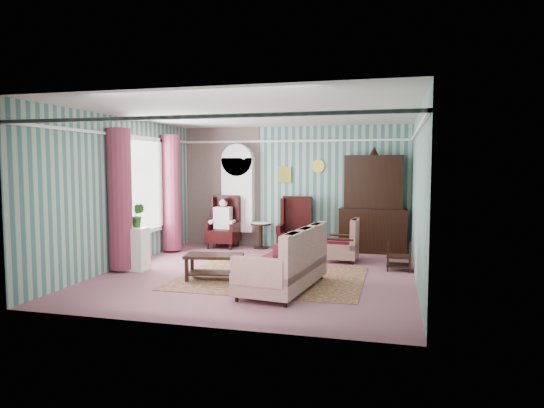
% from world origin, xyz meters
% --- Properties ---
extents(floor, '(6.00, 6.00, 0.00)m').
position_xyz_m(floor, '(0.00, 0.00, 0.00)').
color(floor, '#925565').
rests_on(floor, ground).
extents(room_shell, '(5.53, 6.02, 2.91)m').
position_xyz_m(room_shell, '(-0.62, 0.18, 2.01)').
color(room_shell, '#3D6F69').
rests_on(room_shell, ground).
extents(bookcase, '(0.80, 0.28, 2.24)m').
position_xyz_m(bookcase, '(-1.35, 2.84, 1.12)').
color(bookcase, white).
rests_on(bookcase, floor).
extents(dresser_hutch, '(1.50, 0.56, 2.36)m').
position_xyz_m(dresser_hutch, '(1.90, 2.72, 1.18)').
color(dresser_hutch, black).
rests_on(dresser_hutch, floor).
extents(wingback_left, '(0.76, 0.80, 1.25)m').
position_xyz_m(wingback_left, '(-1.60, 2.45, 0.62)').
color(wingback_left, black).
rests_on(wingback_left, floor).
extents(wingback_right, '(0.76, 0.80, 1.25)m').
position_xyz_m(wingback_right, '(0.15, 2.45, 0.62)').
color(wingback_right, black).
rests_on(wingback_right, floor).
extents(seated_woman, '(0.44, 0.40, 1.18)m').
position_xyz_m(seated_woman, '(-1.60, 2.45, 0.59)').
color(seated_woman, silver).
rests_on(seated_woman, floor).
extents(round_side_table, '(0.50, 0.50, 0.60)m').
position_xyz_m(round_side_table, '(-0.70, 2.60, 0.30)').
color(round_side_table, black).
rests_on(round_side_table, floor).
extents(nest_table, '(0.45, 0.38, 0.54)m').
position_xyz_m(nest_table, '(2.47, 0.90, 0.27)').
color(nest_table, black).
rests_on(nest_table, floor).
extents(plant_stand, '(0.55, 0.35, 0.80)m').
position_xyz_m(plant_stand, '(-2.40, -0.30, 0.40)').
color(plant_stand, white).
rests_on(plant_stand, floor).
extents(rug, '(3.20, 2.60, 0.01)m').
position_xyz_m(rug, '(0.30, -0.30, 0.01)').
color(rug, '#551E1C').
rests_on(rug, floor).
extents(sofa, '(1.30, 2.15, 1.11)m').
position_xyz_m(sofa, '(0.67, -1.01, 0.55)').
color(sofa, beige).
rests_on(sofa, floor).
extents(floral_armchair, '(0.88, 0.77, 0.97)m').
position_xyz_m(floral_armchair, '(1.32, 1.50, 0.49)').
color(floral_armchair, beige).
rests_on(floral_armchair, floor).
extents(coffee_table, '(1.06, 0.68, 0.44)m').
position_xyz_m(coffee_table, '(-0.62, -0.66, 0.22)').
color(coffee_table, black).
rests_on(coffee_table, floor).
extents(potted_plant_a, '(0.42, 0.38, 0.38)m').
position_xyz_m(potted_plant_a, '(-2.50, -0.43, 0.99)').
color(potted_plant_a, '#1E571B').
rests_on(potted_plant_a, plant_stand).
extents(potted_plant_b, '(0.28, 0.24, 0.45)m').
position_xyz_m(potted_plant_b, '(-2.34, -0.19, 1.03)').
color(potted_plant_b, '#1A4C17').
rests_on(potted_plant_b, plant_stand).
extents(potted_plant_c, '(0.25, 0.25, 0.43)m').
position_xyz_m(potted_plant_c, '(-2.51, -0.28, 1.01)').
color(potted_plant_c, '#1C4C17').
rests_on(potted_plant_c, plant_stand).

